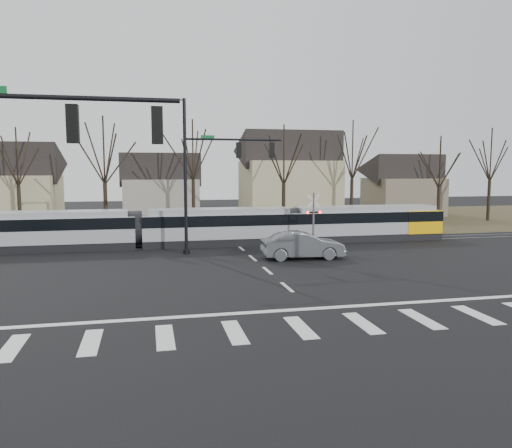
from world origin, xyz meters
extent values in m
plane|color=black|center=(0.00, 0.00, 0.00)|extent=(140.00, 140.00, 0.00)
cube|color=#38331E|center=(0.00, 32.00, 0.01)|extent=(140.00, 28.00, 0.01)
cube|color=silver|center=(-10.80, -4.00, 0.01)|extent=(0.60, 2.60, 0.01)
cube|color=silver|center=(-8.40, -4.00, 0.01)|extent=(0.60, 2.60, 0.01)
cube|color=silver|center=(-6.00, -4.00, 0.01)|extent=(0.60, 2.60, 0.01)
cube|color=silver|center=(-3.60, -4.00, 0.01)|extent=(0.60, 2.60, 0.01)
cube|color=silver|center=(-1.20, -4.00, 0.01)|extent=(0.60, 2.60, 0.01)
cube|color=silver|center=(1.20, -4.00, 0.01)|extent=(0.60, 2.60, 0.01)
cube|color=silver|center=(3.60, -4.00, 0.01)|extent=(0.60, 2.60, 0.01)
cube|color=silver|center=(6.00, -4.00, 0.01)|extent=(0.60, 2.60, 0.01)
cube|color=silver|center=(0.00, -1.80, 0.01)|extent=(28.00, 0.35, 0.01)
cube|color=silver|center=(0.00, 2.00, 0.01)|extent=(0.18, 2.00, 0.01)
cube|color=silver|center=(0.00, 6.00, 0.01)|extent=(0.18, 2.00, 0.01)
cube|color=silver|center=(0.00, 10.00, 0.01)|extent=(0.18, 2.00, 0.01)
cube|color=silver|center=(0.00, 14.00, 0.01)|extent=(0.18, 2.00, 0.01)
cube|color=silver|center=(0.00, 18.00, 0.01)|extent=(0.18, 2.00, 0.01)
cube|color=silver|center=(0.00, 22.00, 0.01)|extent=(0.18, 2.00, 0.01)
cube|color=silver|center=(0.00, 26.00, 0.01)|extent=(0.18, 2.00, 0.01)
cube|color=silver|center=(0.00, 30.00, 0.01)|extent=(0.18, 2.00, 0.01)
cube|color=#59595E|center=(0.00, 15.10, 0.03)|extent=(90.00, 0.12, 0.06)
cube|color=#59595E|center=(0.00, 16.50, 0.03)|extent=(90.00, 0.12, 0.06)
cube|color=gray|center=(-13.42, 16.00, 1.36)|extent=(12.14, 2.61, 2.73)
cube|color=black|center=(-13.42, 16.00, 1.91)|extent=(12.16, 2.65, 0.79)
cube|color=gray|center=(-1.29, 16.00, 1.36)|extent=(11.20, 2.61, 2.73)
cube|color=black|center=(-1.29, 16.00, 1.91)|extent=(11.22, 2.65, 0.79)
cube|color=gray|center=(10.38, 16.00, 1.36)|extent=(12.14, 2.61, 2.73)
cube|color=black|center=(10.38, 16.00, 1.91)|extent=(12.16, 2.65, 0.79)
cube|color=#F4AE07|center=(14.96, 16.00, 1.45)|extent=(2.99, 2.67, 1.82)
imported|color=#505358|center=(3.05, 9.15, 0.86)|extent=(2.53, 5.46, 1.72)
cylinder|color=black|center=(-8.75, -6.00, 7.60)|extent=(6.50, 0.14, 0.14)
cube|color=black|center=(-8.43, -6.00, 6.90)|extent=(0.32, 0.32, 1.05)
sphere|color=#FF0C07|center=(-8.43, -6.00, 7.23)|extent=(0.22, 0.22, 0.22)
cube|color=black|center=(-6.15, -6.00, 6.90)|extent=(0.32, 0.32, 1.05)
sphere|color=#FF0C07|center=(-6.15, -6.00, 7.23)|extent=(0.22, 0.22, 0.22)
cylinder|color=black|center=(-4.00, 12.50, 5.10)|extent=(0.22, 0.22, 10.20)
cylinder|color=black|center=(-4.00, 12.50, 0.15)|extent=(0.44, 0.44, 0.30)
cylinder|color=black|center=(-0.75, 12.50, 7.60)|extent=(6.50, 0.14, 0.14)
cube|color=#0C5926|center=(-2.50, 12.50, 7.75)|extent=(0.90, 0.03, 0.22)
cube|color=black|center=(-0.42, 12.50, 6.90)|extent=(0.32, 0.32, 1.05)
sphere|color=#FF0C07|center=(-0.42, 12.50, 7.23)|extent=(0.22, 0.22, 0.22)
cube|color=black|center=(1.85, 12.50, 6.90)|extent=(0.32, 0.32, 1.05)
sphere|color=#FF0C07|center=(1.85, 12.50, 7.23)|extent=(0.22, 0.22, 0.22)
cube|color=#59595B|center=(-6.50, 12.50, 10.02)|extent=(0.55, 0.22, 0.14)
cylinder|color=#59595B|center=(5.00, 12.80, 2.00)|extent=(0.14, 0.14, 4.00)
cylinder|color=#59595B|center=(5.00, 12.80, 0.10)|extent=(0.36, 0.36, 0.20)
cube|color=silver|center=(5.00, 12.80, 3.40)|extent=(0.95, 0.04, 0.95)
cube|color=silver|center=(5.00, 12.80, 3.40)|extent=(0.95, 0.04, 0.95)
cube|color=black|center=(5.00, 12.80, 2.60)|extent=(1.00, 0.10, 0.12)
sphere|color=#FF0C07|center=(4.55, 12.72, 2.60)|extent=(0.18, 0.18, 0.18)
sphere|color=#FF0C07|center=(5.45, 12.72, 2.60)|extent=(0.18, 0.18, 0.18)
cube|color=tan|center=(-20.00, 34.00, 2.50)|extent=(9.00, 8.00, 5.00)
cube|color=gray|center=(-5.00, 36.00, 2.25)|extent=(8.00, 7.00, 4.50)
cube|color=tan|center=(9.00, 33.00, 3.25)|extent=(10.00, 8.00, 6.50)
cube|color=#645A4A|center=(24.00, 35.00, 2.25)|extent=(8.00, 7.00, 4.50)
camera|label=1|loc=(-6.47, -20.64, 5.68)|focal=35.00mm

